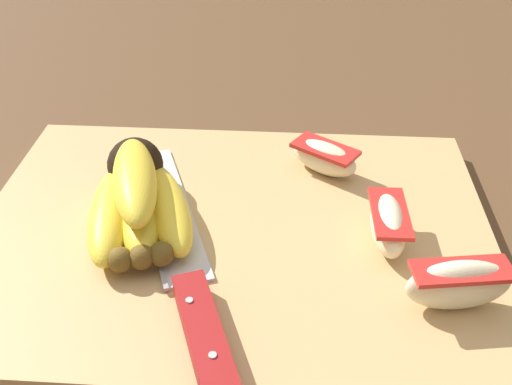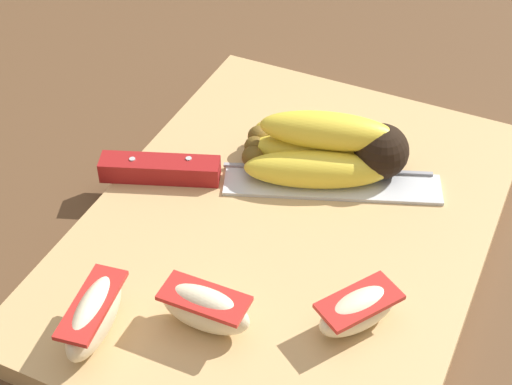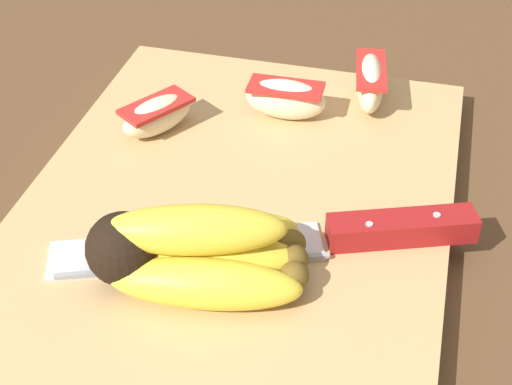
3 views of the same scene
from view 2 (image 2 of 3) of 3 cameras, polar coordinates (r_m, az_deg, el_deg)
name	(u,v)px [view 2 (image 2 of 3)]	position (r m, az deg, el deg)	size (l,w,h in m)	color
ground_plane	(314,232)	(0.65, 4.23, -2.87)	(6.00, 6.00, 0.00)	brown
cutting_board	(287,231)	(0.63, 2.23, -2.82)	(0.41, 0.30, 0.02)	tan
banana_bunch	(329,149)	(0.66, 5.29, 3.16)	(0.10, 0.14, 0.06)	black
chefs_knife	(218,174)	(0.66, -2.77, 1.36)	(0.13, 0.27, 0.02)	silver
apple_wedge_near	(358,310)	(0.55, 7.40, -8.38)	(0.07, 0.06, 0.03)	beige
apple_wedge_middle	(94,316)	(0.54, -11.59, -8.70)	(0.07, 0.03, 0.04)	beige
apple_wedge_far	(205,308)	(0.54, -3.70, -8.33)	(0.03, 0.07, 0.03)	beige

